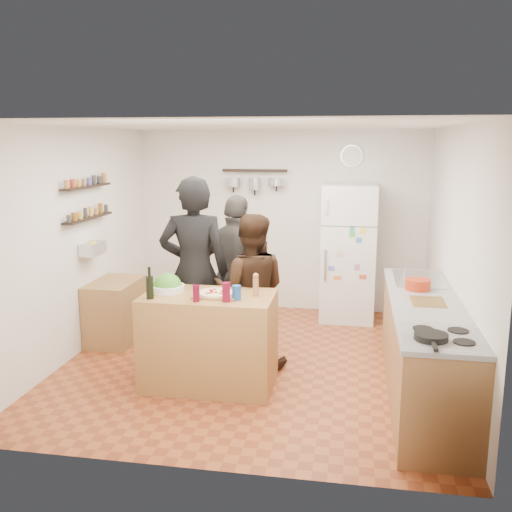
% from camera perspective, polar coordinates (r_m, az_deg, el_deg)
% --- Properties ---
extents(room_shell, '(4.20, 4.20, 4.20)m').
position_cam_1_polar(room_shell, '(6.30, 0.45, 1.40)').
color(room_shell, brown).
rests_on(room_shell, ground).
extents(prep_island, '(1.25, 0.72, 0.91)m').
position_cam_1_polar(prep_island, '(5.59, -4.71, -8.39)').
color(prep_island, olive).
rests_on(prep_island, floor).
extents(pizza_board, '(0.42, 0.34, 0.02)m').
position_cam_1_polar(pizza_board, '(5.42, -4.02, -3.88)').
color(pizza_board, brown).
rests_on(pizza_board, prep_island).
extents(pizza, '(0.34, 0.34, 0.02)m').
position_cam_1_polar(pizza, '(5.41, -4.02, -3.69)').
color(pizza, beige).
rests_on(pizza, pizza_board).
extents(salad_bowl, '(0.33, 0.33, 0.07)m').
position_cam_1_polar(salad_bowl, '(5.61, -8.82, -3.21)').
color(salad_bowl, silver).
rests_on(salad_bowl, prep_island).
extents(wine_bottle, '(0.07, 0.07, 0.21)m').
position_cam_1_polar(wine_bottle, '(5.38, -10.57, -3.12)').
color(wine_bottle, black).
rests_on(wine_bottle, prep_island).
extents(wine_glass_near, '(0.06, 0.06, 0.15)m').
position_cam_1_polar(wine_glass_near, '(5.23, -6.00, -3.74)').
color(wine_glass_near, '#50061C').
rests_on(wine_glass_near, prep_island).
extents(wine_glass_far, '(0.07, 0.07, 0.18)m').
position_cam_1_polar(wine_glass_far, '(5.20, -3.01, -3.63)').
color(wine_glass_far, '#5A071D').
rests_on(wine_glass_far, prep_island).
extents(pepper_mill, '(0.05, 0.05, 0.17)m').
position_cam_1_polar(pepper_mill, '(5.39, -0.02, -3.10)').
color(pepper_mill, '#96633E').
rests_on(pepper_mill, prep_island).
extents(salt_canister, '(0.08, 0.08, 0.14)m').
position_cam_1_polar(salt_canister, '(5.26, -1.96, -3.68)').
color(salt_canister, navy).
rests_on(salt_canister, prep_island).
extents(person_left, '(0.80, 0.58, 2.01)m').
position_cam_1_polar(person_left, '(6.01, -6.18, -1.57)').
color(person_left, black).
rests_on(person_left, floor).
extents(person_center, '(0.85, 0.69, 1.63)m').
position_cam_1_polar(person_center, '(5.95, -0.57, -3.52)').
color(person_center, black).
rests_on(person_center, floor).
extents(person_back, '(1.11, 0.73, 1.76)m').
position_cam_1_polar(person_back, '(6.48, -1.85, -1.65)').
color(person_back, '#302E2B').
rests_on(person_back, floor).
extents(counter_run, '(0.63, 2.63, 0.90)m').
position_cam_1_polar(counter_run, '(5.56, 16.52, -9.01)').
color(counter_run, '#9E7042').
rests_on(counter_run, floor).
extents(stove_top, '(0.60, 0.62, 0.02)m').
position_cam_1_polar(stove_top, '(4.52, 18.18, -7.71)').
color(stove_top, white).
rests_on(stove_top, counter_run).
extents(skillet, '(0.25, 0.25, 0.05)m').
position_cam_1_polar(skillet, '(4.40, 17.10, -7.71)').
color(skillet, black).
rests_on(skillet, stove_top).
extents(sink, '(0.50, 0.80, 0.03)m').
position_cam_1_polar(sink, '(6.24, 15.91, -2.29)').
color(sink, silver).
rests_on(sink, counter_run).
extents(cutting_board, '(0.30, 0.40, 0.02)m').
position_cam_1_polar(cutting_board, '(5.41, 16.82, -4.50)').
color(cutting_board, olive).
rests_on(cutting_board, counter_run).
extents(red_bowl, '(0.25, 0.25, 0.10)m').
position_cam_1_polar(red_bowl, '(5.79, 15.88, -2.75)').
color(red_bowl, '#AC2C13').
rests_on(red_bowl, counter_run).
extents(fridge, '(0.70, 0.68, 1.80)m').
position_cam_1_polar(fridge, '(7.62, 9.21, 0.34)').
color(fridge, white).
rests_on(fridge, floor).
extents(wall_clock, '(0.30, 0.03, 0.30)m').
position_cam_1_polar(wall_clock, '(7.82, 9.55, 9.83)').
color(wall_clock, silver).
rests_on(wall_clock, back_wall).
extents(spice_shelf_lower, '(0.12, 1.00, 0.02)m').
position_cam_1_polar(spice_shelf_lower, '(6.68, -16.41, 3.68)').
color(spice_shelf_lower, black).
rests_on(spice_shelf_lower, left_wall).
extents(spice_shelf_upper, '(0.12, 1.00, 0.02)m').
position_cam_1_polar(spice_shelf_upper, '(6.65, -16.58, 6.67)').
color(spice_shelf_upper, black).
rests_on(spice_shelf_upper, left_wall).
extents(produce_basket, '(0.18, 0.35, 0.14)m').
position_cam_1_polar(produce_basket, '(6.72, -16.01, 0.72)').
color(produce_basket, silver).
rests_on(produce_basket, left_wall).
extents(side_table, '(0.50, 0.80, 0.73)m').
position_cam_1_polar(side_table, '(6.99, -13.85, -5.38)').
color(side_table, '#A67945').
rests_on(side_table, floor).
extents(pot_rack, '(0.90, 0.04, 0.04)m').
position_cam_1_polar(pot_rack, '(7.86, -0.13, 8.54)').
color(pot_rack, black).
rests_on(pot_rack, back_wall).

